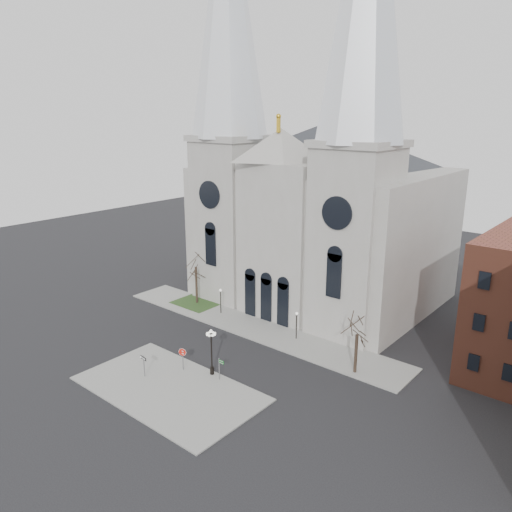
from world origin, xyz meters
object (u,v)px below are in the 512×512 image
Objects in this scene: stop_sign at (183,354)px; street_name_sign at (220,367)px; one_way_sign at (144,362)px; globe_lamp at (211,346)px.

street_name_sign is at bearing 8.96° from stop_sign.
one_way_sign is 0.98× the size of street_name_sign.
street_name_sign is (6.19, 4.28, -0.16)m from one_way_sign.
street_name_sign is at bearing 41.42° from one_way_sign.
globe_lamp reaches higher than street_name_sign.
globe_lamp reaches higher than stop_sign.
stop_sign is 3.40m from globe_lamp.
stop_sign reaches higher than one_way_sign.
one_way_sign is (-4.80, -4.59, -1.51)m from globe_lamp.
globe_lamp is 2.20m from street_name_sign.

